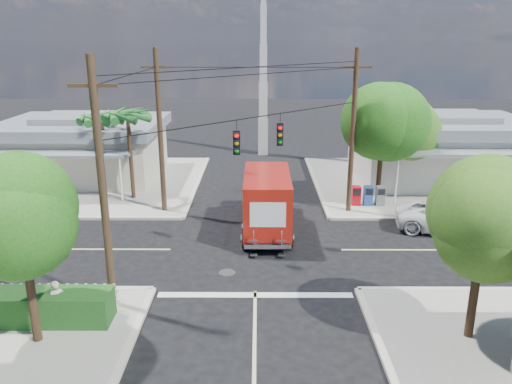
{
  "coord_description": "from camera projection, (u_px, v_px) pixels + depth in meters",
  "views": [
    {
      "loc": [
        0.12,
        -21.44,
        9.47
      ],
      "look_at": [
        0.0,
        2.0,
        2.2
      ],
      "focal_mm": 35.0,
      "sensor_mm": 36.0,
      "label": 1
    }
  ],
  "objects": [
    {
      "name": "building_ne",
      "position": [
        440.0,
        147.0,
        33.96
      ],
      "size": [
        11.8,
        10.2,
        4.5
      ],
      "color": "white",
      "rests_on": "sidewalk_ne"
    },
    {
      "name": "pedestrian",
      "position": [
        58.0,
        302.0,
        16.89
      ],
      "size": [
        0.66,
        0.63,
        1.52
      ],
      "primitive_type": "imported",
      "rotation": [
        0.0,
        0.0,
        0.67
      ],
      "color": "beige",
      "rests_on": "sidewalk_sw"
    },
    {
      "name": "road_markings",
      "position": [
        256.0,
        263.0,
        21.87
      ],
      "size": [
        32.0,
        32.0,
        0.01
      ],
      "color": "beige",
      "rests_on": "ground"
    },
    {
      "name": "tree_ne_back",
      "position": [
        416.0,
        128.0,
        30.55
      ],
      "size": [
        3.77,
        3.66,
        5.82
      ],
      "color": "#422D1C",
      "rests_on": "sidewalk_ne"
    },
    {
      "name": "parked_car",
      "position": [
        448.0,
        218.0,
        25.36
      ],
      "size": [
        5.54,
        3.41,
        1.43
      ],
      "primitive_type": "imported",
      "rotation": [
        0.0,
        0.0,
        1.36
      ],
      "color": "silver",
      "rests_on": "ground"
    },
    {
      "name": "tree_sw_front",
      "position": [
        20.0,
        218.0,
        14.83
      ],
      "size": [
        3.88,
        3.78,
        6.03
      ],
      "color": "#422D1C",
      "rests_on": "sidewalk_sw"
    },
    {
      "name": "hedge_sw",
      "position": [
        21.0,
        307.0,
        17.0
      ],
      "size": [
        6.2,
        1.2,
        1.1
      ],
      "primitive_type": "cube",
      "color": "#154717",
      "rests_on": "sidewalk_sw"
    },
    {
      "name": "building_nw",
      "position": [
        84.0,
        147.0,
        34.58
      ],
      "size": [
        10.8,
        10.2,
        4.3
      ],
      "color": "beige",
      "rests_on": "sidewalk_nw"
    },
    {
      "name": "palm_nw_front",
      "position": [
        128.0,
        117.0,
        28.99
      ],
      "size": [
        3.01,
        3.08,
        5.59
      ],
      "color": "#422D1C",
      "rests_on": "sidewalk_nw"
    },
    {
      "name": "utility_poles",
      "position": [
        222.0,
        144.0,
        23.44
      ],
      "size": [
        12.0,
        10.68,
        9.0
      ],
      "color": "#473321",
      "rests_on": "ground"
    },
    {
      "name": "tree_ne_front",
      "position": [
        383.0,
        124.0,
        28.29
      ],
      "size": [
        4.21,
        4.14,
        6.66
      ],
      "color": "#422D1C",
      "rests_on": "sidewalk_ne"
    },
    {
      "name": "sidewalk_ne",
      "position": [
        418.0,
        183.0,
        33.6
      ],
      "size": [
        14.12,
        14.12,
        0.14
      ],
      "color": "gray",
      "rests_on": "ground"
    },
    {
      "name": "palm_nw_back",
      "position": [
        102.0,
        119.0,
        30.54
      ],
      "size": [
        3.01,
        3.08,
        5.19
      ],
      "color": "#422D1C",
      "rests_on": "sidewalk_nw"
    },
    {
      "name": "picket_fence",
      "position": [
        36.0,
        295.0,
        17.77
      ],
      "size": [
        5.94,
        0.06,
        1.0
      ],
      "color": "silver",
      "rests_on": "sidewalk_sw"
    },
    {
      "name": "ground",
      "position": [
        256.0,
        250.0,
        23.28
      ],
      "size": [
        120.0,
        120.0,
        0.0
      ],
      "primitive_type": "plane",
      "color": "black",
      "rests_on": "ground"
    },
    {
      "name": "sidewalk_nw",
      "position": [
        96.0,
        183.0,
        33.7
      ],
      "size": [
        14.12,
        14.12,
        0.14
      ],
      "color": "gray",
      "rests_on": "ground"
    },
    {
      "name": "vending_boxes",
      "position": [
        368.0,
        196.0,
        28.97
      ],
      "size": [
        1.9,
        0.5,
        1.1
      ],
      "color": "#B40814",
      "rests_on": "sidewalk_ne"
    },
    {
      "name": "tree_se",
      "position": [
        485.0,
        225.0,
        15.13
      ],
      "size": [
        3.67,
        3.54,
        5.62
      ],
      "color": "#422D1C",
      "rests_on": "sidewalk_se"
    },
    {
      "name": "delivery_truck",
      "position": [
        267.0,
        200.0,
        25.3
      ],
      "size": [
        2.35,
        7.24,
        3.12
      ],
      "color": "black",
      "rests_on": "ground"
    },
    {
      "name": "radio_tower",
      "position": [
        263.0,
        87.0,
        40.71
      ],
      "size": [
        0.8,
        0.8,
        17.0
      ],
      "color": "silver",
      "rests_on": "ground"
    }
  ]
}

